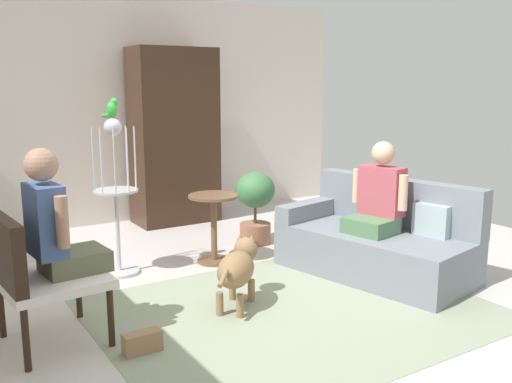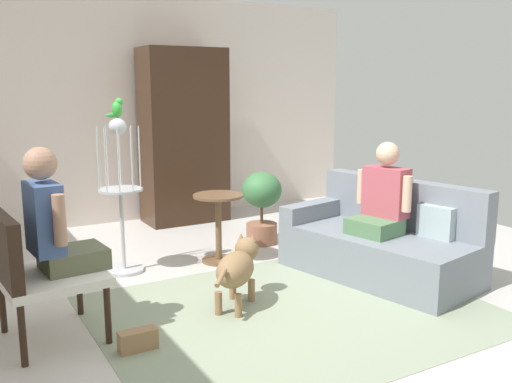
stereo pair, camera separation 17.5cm
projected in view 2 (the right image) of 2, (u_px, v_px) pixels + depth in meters
ground_plane at (261, 302)px, 4.47m from camera, size 7.63×7.63×0.00m
back_wall at (130, 110)px, 6.97m from camera, size 6.31×0.12×2.77m
area_rug at (293, 311)px, 4.28m from camera, size 2.87×2.30×0.01m
couch at (381, 243)px, 5.07m from camera, size 1.19×1.84×0.85m
armchair at (31, 266)px, 3.67m from camera, size 0.70×0.74×0.91m
person_on_couch at (382, 198)px, 4.94m from camera, size 0.50×0.55×0.81m
person_on_armchair at (54, 223)px, 3.71m from camera, size 0.50×0.50×0.84m
round_end_table at (218, 221)px, 5.41m from camera, size 0.48×0.48×0.67m
dog at (237, 267)px, 4.34m from camera, size 0.62×0.59×0.52m
bird_cage_stand at (121, 197)px, 5.06m from camera, size 0.39×0.39×1.42m
parrot at (117, 108)px, 4.92m from camera, size 0.17×0.10×0.17m
potted_plant at (262, 201)px, 6.03m from camera, size 0.43×0.43×0.78m
armoire_cabinet at (184, 136)px, 6.95m from camera, size 1.01×0.56×2.14m
handbag at (138, 340)px, 3.64m from camera, size 0.25×0.10×0.14m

